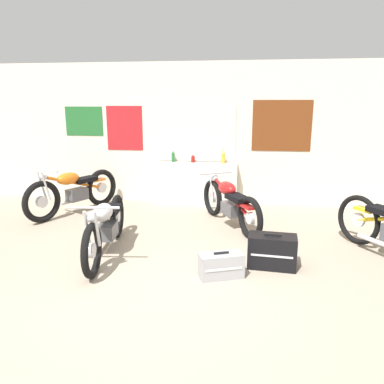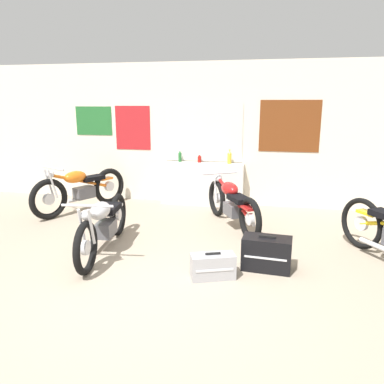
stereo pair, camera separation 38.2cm
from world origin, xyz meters
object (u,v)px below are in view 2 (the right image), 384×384
bottle_leftmost (180,156)px  bottle_left_center (199,159)px  bottle_center (229,157)px  hard_case_silver (213,266)px  motorcycle_red (232,203)px  motorcycle_silver (104,224)px  hard_case_black (267,253)px  motorcycle_orange (81,189)px

bottle_leftmost → bottle_left_center: bearing=0.5°
bottle_center → hard_case_silver: bearing=-87.1°
motorcycle_red → motorcycle_silver: 2.16m
bottle_center → hard_case_silver: (0.16, -3.21, -0.83)m
hard_case_black → bottle_left_center: bearing=115.7°
motorcycle_orange → bottle_left_center: bearing=24.6°
bottle_leftmost → hard_case_silver: (1.17, -3.25, -0.82)m
motorcycle_red → hard_case_silver: motorcycle_red is taller
bottle_left_center → hard_case_black: (1.38, -2.88, -0.72)m
bottle_left_center → motorcycle_silver: bottle_left_center is taller
bottle_center → hard_case_black: 3.04m
bottle_leftmost → bottle_center: (1.01, -0.04, 0.01)m
motorcycle_silver → hard_case_black: size_ratio=3.27×
bottle_left_center → motorcycle_silver: 2.92m
bottle_leftmost → bottle_left_center: 0.40m
motorcycle_orange → hard_case_silver: (2.87, -2.29, -0.28)m
hard_case_black → motorcycle_red: bearing=110.7°
hard_case_silver → hard_case_black: size_ratio=0.91×
bottle_leftmost → bottle_center: 1.01m
hard_case_black → hard_case_silver: bearing=-148.6°
motorcycle_silver → bottle_left_center: bearing=73.3°
motorcycle_silver → hard_case_silver: bearing=-17.4°
motorcycle_orange → bottle_leftmost: bearing=29.4°
motorcycle_red → motorcycle_orange: motorcycle_orange is taller
bottle_center → motorcycle_orange: 2.91m
bottle_left_center → bottle_center: 0.61m
bottle_left_center → motorcycle_orange: size_ratio=0.09×
bottle_leftmost → hard_case_silver: bottle_leftmost is taller
bottle_left_center → motorcycle_orange: bearing=-155.4°
bottle_center → motorcycle_silver: size_ratio=0.14×
bottle_center → motorcycle_red: (0.19, -1.28, -0.58)m
motorcycle_red → hard_case_silver: size_ratio=3.16×
hard_case_silver → bottle_left_center: bearing=103.3°
motorcycle_red → motorcycle_silver: motorcycle_silver is taller
motorcycle_silver → hard_case_silver: 1.69m
bottle_leftmost → motorcycle_red: size_ratio=0.14×
bottle_leftmost → motorcycle_silver: (-0.42, -2.75, -0.56)m
bottle_left_center → hard_case_black: size_ratio=0.27×
bottle_center → motorcycle_orange: bearing=-161.3°
motorcycle_orange → hard_case_black: (3.49, -1.91, -0.22)m
bottle_leftmost → hard_case_black: bottle_leftmost is taller
bottle_leftmost → hard_case_black: 3.47m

